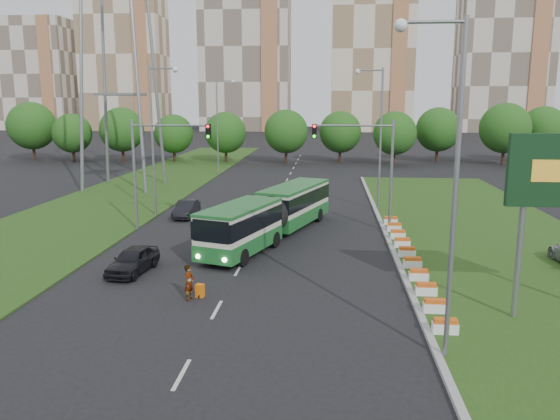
# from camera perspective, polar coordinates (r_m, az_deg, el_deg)

# --- Properties ---
(ground) EXTENTS (360.00, 360.00, 0.00)m
(ground) POSITION_cam_1_polar(r_m,az_deg,el_deg) (30.47, 1.23, -6.41)
(ground) COLOR black
(ground) RESTS_ON ground
(grass_median) EXTENTS (14.00, 60.00, 0.15)m
(grass_median) POSITION_cam_1_polar(r_m,az_deg,el_deg) (39.67, 21.17, -2.89)
(grass_median) COLOR #244714
(grass_median) RESTS_ON ground
(median_kerb) EXTENTS (0.30, 60.00, 0.18)m
(median_kerb) POSITION_cam_1_polar(r_m,az_deg,el_deg) (38.31, 11.12, -2.79)
(median_kerb) COLOR #9B9B9B
(median_kerb) RESTS_ON ground
(left_verge) EXTENTS (12.00, 110.00, 0.10)m
(left_verge) POSITION_cam_1_polar(r_m,az_deg,el_deg) (58.26, -14.99, 1.79)
(left_verge) COLOR #244714
(left_verge) RESTS_ON ground
(lane_markings) EXTENTS (0.20, 100.00, 0.01)m
(lane_markings) POSITION_cam_1_polar(r_m,az_deg,el_deg) (50.08, -0.65, 0.61)
(lane_markings) COLOR beige
(lane_markings) RESTS_ON ground
(flower_planters) EXTENTS (1.10, 20.30, 0.60)m
(flower_planters) POSITION_cam_1_polar(r_m,az_deg,el_deg) (32.46, 13.39, -4.79)
(flower_planters) COLOR white
(flower_planters) RESTS_ON grass_median
(traffic_mast_median) EXTENTS (5.76, 0.32, 8.00)m
(traffic_mast_median) POSITION_cam_1_polar(r_m,az_deg,el_deg) (39.27, 9.26, 5.41)
(traffic_mast_median) COLOR gray
(traffic_mast_median) RESTS_ON ground
(traffic_mast_left) EXTENTS (5.76, 0.32, 8.00)m
(traffic_mast_left) POSITION_cam_1_polar(r_m,az_deg,el_deg) (40.11, -12.87, 5.40)
(traffic_mast_left) COLOR gray
(traffic_mast_left) RESTS_ON ground
(street_lamps) EXTENTS (36.00, 60.00, 12.00)m
(street_lamps) POSITION_cam_1_polar(r_m,az_deg,el_deg) (39.42, -2.13, 6.52)
(street_lamps) COLOR gray
(street_lamps) RESTS_ON ground
(tree_line) EXTENTS (120.00, 8.00, 9.00)m
(tree_line) POSITION_cam_1_polar(r_m,az_deg,el_deg) (84.49, 10.66, 7.84)
(tree_line) COLOR #1E5516
(tree_line) RESTS_ON ground
(apartment_tower_west) EXTENTS (26.00, 15.00, 48.00)m
(apartment_tower_west) POSITION_cam_1_polar(r_m,az_deg,el_deg) (191.65, -15.95, 15.25)
(apartment_tower_west) COLOR beige
(apartment_tower_west) RESTS_ON ground
(apartment_tower_cwest) EXTENTS (28.00, 15.00, 52.00)m
(apartment_tower_cwest) POSITION_cam_1_polar(r_m,az_deg,el_deg) (181.76, -3.61, 16.52)
(apartment_tower_cwest) COLOR beige
(apartment_tower_cwest) RESTS_ON ground
(apartment_tower_ceast) EXTENTS (25.00, 15.00, 50.00)m
(apartment_tower_ceast) POSITION_cam_1_polar(r_m,az_deg,el_deg) (180.14, 9.60, 16.12)
(apartment_tower_ceast) COLOR beige
(apartment_tower_ceast) RESTS_ON ground
(apartment_tower_east) EXTENTS (27.00, 15.00, 47.00)m
(apartment_tower_east) POSITION_cam_1_polar(r_m,az_deg,el_deg) (187.22, 22.31, 14.81)
(apartment_tower_east) COLOR beige
(apartment_tower_east) RESTS_ON ground
(midrise_west) EXTENTS (22.00, 14.00, 36.00)m
(midrise_west) POSITION_cam_1_polar(r_m,az_deg,el_deg) (203.72, -23.96, 12.78)
(midrise_west) COLOR beige
(midrise_west) RESTS_ON ground
(articulated_bus) EXTENTS (2.57, 16.50, 2.72)m
(articulated_bus) POSITION_cam_1_polar(r_m,az_deg,el_deg) (37.46, -1.14, -0.43)
(articulated_bus) COLOR beige
(articulated_bus) RESTS_ON ground
(car_left_near) EXTENTS (2.15, 4.32, 1.42)m
(car_left_near) POSITION_cam_1_polar(r_m,az_deg,el_deg) (31.11, -15.12, -5.08)
(car_left_near) COLOR black
(car_left_near) RESTS_ON ground
(car_left_far) EXTENTS (1.42, 4.08, 1.35)m
(car_left_far) POSITION_cam_1_polar(r_m,az_deg,el_deg) (44.99, -9.75, 0.10)
(car_left_far) COLOR black
(car_left_far) RESTS_ON ground
(pedestrian) EXTENTS (0.56, 0.71, 1.71)m
(pedestrian) POSITION_cam_1_polar(r_m,az_deg,el_deg) (26.33, -9.48, -7.49)
(pedestrian) COLOR gray
(pedestrian) RESTS_ON ground
(shopping_trolley) EXTENTS (0.38, 0.40, 0.64)m
(shopping_trolley) POSITION_cam_1_polar(r_m,az_deg,el_deg) (26.79, -8.37, -8.34)
(shopping_trolley) COLOR orange
(shopping_trolley) RESTS_ON ground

